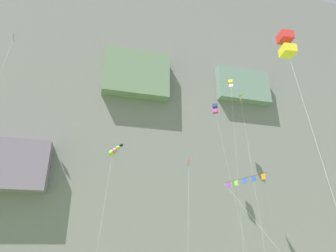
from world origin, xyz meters
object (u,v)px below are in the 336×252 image
Objects in this scene: kite_delta_low_right at (240,105)px; kite_box_upper_mid at (231,85)px; kite_diamond_far_left at (8,52)px; kite_windsock_mid_right at (115,151)px; kite_box_mid_center at (286,44)px; kite_diamond_mid_left at (189,168)px; kite_banner_low_left at (246,184)px; kite_box_low_center at (215,109)px.

kite_box_upper_mid is at bearing 79.39° from kite_delta_low_right.
kite_windsock_mid_right is at bearing 0.54° from kite_diamond_far_left.
kite_box_mid_center is at bearing -112.29° from kite_delta_low_right.
kite_diamond_mid_left is (7.87, -10.59, -4.65)m from kite_windsock_mid_right.
kite_delta_low_right reaches higher than kite_diamond_mid_left.
kite_box_upper_mid reaches higher than kite_delta_low_right.
kite_box_mid_center is 13.99m from kite_banner_low_left.
kite_box_low_center is at bearing 3.96° from kite_windsock_mid_right.
kite_delta_low_right is 22.76m from kite_banner_low_left.
kite_box_upper_mid is at bearing 69.22° from kite_box_mid_center.
kite_diamond_far_left reaches higher than kite_box_upper_mid.
kite_diamond_mid_left is at bearing -136.58° from kite_box_upper_mid.
kite_box_mid_center is 40.63m from kite_diamond_far_left.
kite_box_low_center is at bearing 2.26° from kite_diamond_far_left.
kite_banner_low_left is (-8.17, -13.63, -16.29)m from kite_delta_low_right.
kite_windsock_mid_right is at bearing -176.04° from kite_box_low_center.
kite_diamond_mid_left is 1.36× the size of kite_banner_low_left.
kite_windsock_mid_right is 0.62× the size of kite_delta_low_right.
kite_delta_low_right is at bearing -100.61° from kite_box_upper_mid.
kite_box_upper_mid is at bearing 2.98° from kite_diamond_far_left.
kite_diamond_far_left is at bearing -177.74° from kite_box_low_center.
kite_banner_low_left is (-5.06, -16.96, -16.78)m from kite_box_low_center.
kite_banner_low_left is (2.09, 11.41, -7.83)m from kite_box_mid_center.
kite_delta_low_right is 1.51× the size of kite_box_mid_center.
kite_windsock_mid_right is at bearing 126.61° from kite_diamond_mid_left.
kite_diamond_far_left reaches higher than kite_diamond_mid_left.
kite_delta_low_right is (3.11, -3.32, -0.49)m from kite_box_low_center.
kite_banner_low_left is at bearing -120.94° from kite_delta_low_right.
kite_box_upper_mid reaches higher than kite_windsock_mid_right.
kite_banner_low_left is at bearing 79.61° from kite_box_mid_center.
kite_delta_low_right is at bearing 59.06° from kite_banner_low_left.
kite_windsock_mid_right is at bearing 127.42° from kite_banner_low_left.
kite_delta_low_right is 2.78× the size of kite_banner_low_left.
kite_diamond_mid_left is at bearing 97.24° from kite_box_mid_center.
kite_box_mid_center is 34.41m from kite_box_upper_mid.
kite_delta_low_right is at bearing -3.04° from kite_diamond_far_left.
kite_box_mid_center is 0.55× the size of kite_box_upper_mid.
kite_delta_low_right is 28.36m from kite_box_mid_center.
kite_delta_low_right is at bearing -46.91° from kite_box_low_center.
kite_windsock_mid_right is 1.27× the size of kite_diamond_mid_left.
kite_banner_low_left is at bearing -116.88° from kite_box_upper_mid.
kite_diamond_mid_left is at bearing -128.19° from kite_box_low_center.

